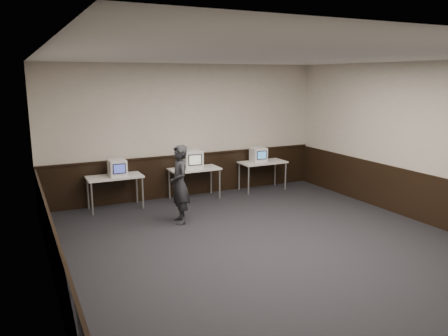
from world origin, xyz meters
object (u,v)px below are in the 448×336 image
object	(u,v)px
desk_center	(194,171)
desk_right	(263,164)
emac_center	(193,159)
emac_left	(117,168)
emac_right	(258,155)
desk_left	(115,179)
person	(180,184)

from	to	relation	value
desk_center	desk_right	world-z (taller)	same
desk_center	emac_center	bearing A→B (deg)	119.61
desk_right	emac_left	xyz separation A→B (m)	(-3.74, -0.05, 0.26)
desk_center	emac_center	xyz separation A→B (m)	(-0.02, 0.04, 0.29)
emac_center	desk_right	bearing A→B (deg)	6.41
emac_left	emac_right	distance (m)	3.63
desk_right	emac_center	xyz separation A→B (m)	(-1.92, 0.04, 0.29)
desk_center	desk_left	bearing A→B (deg)	180.00
desk_right	person	distance (m)	3.22
desk_right	emac_left	size ratio (longest dim) A/B	2.98
desk_left	person	bearing A→B (deg)	-57.51
desk_left	desk_center	distance (m)	1.90
emac_right	desk_center	bearing A→B (deg)	-174.79
person	desk_center	bearing A→B (deg)	153.92
emac_center	emac_right	size ratio (longest dim) A/B	1.23
desk_left	emac_center	size ratio (longest dim) A/B	2.35
desk_center	emac_right	xyz separation A→B (m)	(1.79, 0.04, 0.25)
emac_center	emac_right	world-z (taller)	emac_center
desk_left	emac_right	xyz separation A→B (m)	(3.69, 0.04, 0.25)
emac_right	person	xyz separation A→B (m)	(-2.73, -1.55, -0.14)
desk_center	emac_right	bearing A→B (deg)	1.14
desk_right	desk_center	bearing A→B (deg)	180.00
emac_left	emac_right	bearing A→B (deg)	1.69
desk_left	emac_right	bearing A→B (deg)	0.55
desk_left	emac_right	world-z (taller)	emac_right
emac_center	person	world-z (taller)	person
person	emac_left	bearing A→B (deg)	-142.75
person	emac_center	bearing A→B (deg)	155.21
desk_left	desk_right	distance (m)	3.80
desk_center	person	distance (m)	1.78
desk_left	emac_left	size ratio (longest dim) A/B	2.98
desk_right	person	world-z (taller)	person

